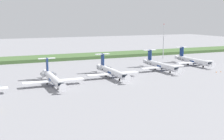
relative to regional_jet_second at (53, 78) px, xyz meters
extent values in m
plane|color=gray|center=(26.61, 21.25, -2.54)|extent=(500.00, 500.00, 0.00)
cube|color=#426033|center=(26.61, 69.56, -1.59)|extent=(320.00, 20.00, 1.89)
cylinder|color=white|center=(0.00, -0.59, -0.09)|extent=(2.70, 24.00, 2.70)
cone|color=white|center=(0.00, -14.09, -0.09)|extent=(2.70, 3.00, 2.70)
cone|color=white|center=(0.00, 13.41, -0.09)|extent=(2.30, 4.00, 2.29)
cube|color=black|center=(0.00, -12.19, 0.39)|extent=(2.02, 1.80, 0.90)
cylinder|color=navy|center=(0.00, -0.59, -0.24)|extent=(2.76, 3.60, 2.76)
cube|color=white|center=(-5.91, -1.59, -0.69)|extent=(11.00, 3.20, 0.36)
cube|color=white|center=(5.91, -1.59, -0.69)|extent=(11.00, 3.20, 0.36)
cube|color=navy|center=(0.00, 10.41, 3.86)|extent=(0.36, 3.20, 5.20)
cube|color=white|center=(0.00, 10.71, 6.26)|extent=(6.80, 1.80, 0.24)
cylinder|color=gray|center=(-2.25, 8.61, 0.11)|extent=(1.50, 3.40, 1.50)
cylinder|color=gray|center=(2.25, 8.61, 0.11)|extent=(1.50, 3.40, 1.50)
cylinder|color=gray|center=(0.00, -8.03, -1.54)|extent=(0.20, 0.20, 0.65)
cylinder|color=black|center=(0.00, -8.03, -2.09)|extent=(0.30, 0.90, 0.90)
cylinder|color=black|center=(-1.90, 1.81, -2.09)|extent=(0.35, 0.90, 0.90)
cylinder|color=black|center=(1.90, 1.81, -2.09)|extent=(0.35, 0.90, 0.90)
cylinder|color=white|center=(26.12, 4.06, -0.09)|extent=(2.70, 24.00, 2.70)
cone|color=white|center=(26.12, -9.44, -0.09)|extent=(2.70, 3.00, 2.70)
cone|color=white|center=(26.12, 18.06, -0.09)|extent=(2.29, 4.00, 2.29)
cube|color=black|center=(26.12, -7.54, 0.39)|extent=(2.03, 1.80, 0.90)
cylinder|color=navy|center=(26.12, 4.06, -0.24)|extent=(2.76, 3.60, 2.76)
cube|color=white|center=(20.21, 3.06, -0.69)|extent=(11.00, 3.20, 0.36)
cube|color=white|center=(32.02, 3.06, -0.69)|extent=(11.00, 3.20, 0.36)
cube|color=navy|center=(26.12, 15.06, 3.86)|extent=(0.36, 3.20, 5.20)
cube|color=white|center=(26.12, 15.36, 6.26)|extent=(6.80, 1.80, 0.24)
cylinder|color=gray|center=(23.87, 13.26, 0.11)|extent=(1.50, 3.40, 1.50)
cylinder|color=gray|center=(28.37, 13.26, 0.11)|extent=(1.50, 3.40, 1.50)
cylinder|color=gray|center=(26.12, -3.38, -1.54)|extent=(0.20, 0.20, 0.65)
cylinder|color=black|center=(26.12, -3.38, -2.09)|extent=(0.30, 0.90, 0.90)
cylinder|color=black|center=(24.22, 6.46, -2.09)|extent=(0.35, 0.90, 0.90)
cylinder|color=black|center=(28.02, 6.46, -2.09)|extent=(0.35, 0.90, 0.90)
cylinder|color=white|center=(54.54, 10.14, -0.09)|extent=(2.70, 24.00, 2.70)
cone|color=white|center=(54.54, -3.36, -0.09)|extent=(2.70, 3.00, 2.70)
cone|color=white|center=(54.54, 24.14, -0.09)|extent=(2.30, 4.00, 2.29)
cube|color=black|center=(54.54, -1.46, 0.39)|extent=(2.02, 1.80, 0.90)
cylinder|color=navy|center=(54.54, 10.14, -0.24)|extent=(2.76, 3.60, 2.76)
cube|color=white|center=(48.63, 9.14, -0.69)|extent=(11.00, 3.20, 0.36)
cube|color=white|center=(60.44, 9.14, -0.69)|extent=(11.00, 3.20, 0.36)
cube|color=navy|center=(54.54, 21.14, 3.86)|extent=(0.36, 3.20, 5.20)
cube|color=white|center=(54.54, 21.44, 6.26)|extent=(6.80, 1.80, 0.24)
cylinder|color=gray|center=(52.29, 19.34, 0.11)|extent=(1.50, 3.40, 1.50)
cylinder|color=gray|center=(56.79, 19.34, 0.11)|extent=(1.50, 3.40, 1.50)
cylinder|color=gray|center=(54.54, 2.70, -1.54)|extent=(0.20, 0.20, 0.65)
cylinder|color=black|center=(54.54, 2.70, -2.09)|extent=(0.30, 0.90, 0.90)
cylinder|color=black|center=(52.64, 12.54, -2.09)|extent=(0.35, 0.90, 0.90)
cylinder|color=black|center=(56.44, 12.54, -2.09)|extent=(0.35, 0.90, 0.90)
cylinder|color=white|center=(79.20, 16.65, -0.09)|extent=(2.70, 24.00, 2.70)
cone|color=white|center=(79.20, 3.15, -0.09)|extent=(2.70, 3.00, 2.70)
cone|color=white|center=(79.20, 30.65, -0.09)|extent=(2.30, 4.00, 2.29)
cube|color=black|center=(79.20, 5.05, 0.39)|extent=(2.03, 1.80, 0.90)
cylinder|color=navy|center=(79.20, 16.65, -0.24)|extent=(2.76, 3.60, 2.76)
cube|color=white|center=(73.30, 15.65, -0.69)|extent=(11.00, 3.20, 0.36)
cube|color=white|center=(85.11, 15.65, -0.69)|extent=(11.00, 3.20, 0.36)
cube|color=navy|center=(79.20, 27.65, 3.86)|extent=(0.36, 3.20, 5.20)
cube|color=white|center=(79.20, 27.95, 6.26)|extent=(6.80, 1.80, 0.24)
cylinder|color=gray|center=(76.95, 25.85, 0.11)|extent=(1.50, 3.40, 1.50)
cylinder|color=gray|center=(81.45, 25.85, 0.11)|extent=(1.50, 3.40, 1.50)
cylinder|color=gray|center=(79.20, 9.21, -1.54)|extent=(0.20, 0.20, 0.65)
cylinder|color=black|center=(79.20, 9.21, -2.09)|extent=(0.30, 0.90, 0.90)
cylinder|color=black|center=(77.30, 19.05, -2.09)|extent=(0.35, 0.90, 0.90)
cylinder|color=black|center=(81.10, 19.05, -2.09)|extent=(0.35, 0.90, 0.90)
cylinder|color=#B2B2B7|center=(78.14, 44.76, 4.31)|extent=(0.50, 0.50, 13.69)
cylinder|color=#B2B2B7|center=(78.14, 44.76, 14.84)|extent=(0.28, 0.28, 7.37)
cube|color=#B2B2B7|center=(78.14, 44.76, 11.55)|extent=(4.40, 0.20, 0.20)
sphere|color=red|center=(78.14, 44.76, 18.78)|extent=(0.50, 0.50, 0.50)
cone|color=orange|center=(75.24, -4.43, -2.26)|extent=(0.44, 0.44, 0.55)
cone|color=orange|center=(77.88, -4.50, -2.26)|extent=(0.44, 0.44, 0.55)
camera|label=1|loc=(-22.68, -108.36, 22.43)|focal=47.17mm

